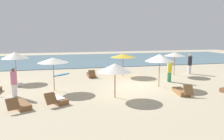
# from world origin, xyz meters

# --- Properties ---
(ground_plane) EXTENTS (60.00, 60.00, 0.00)m
(ground_plane) POSITION_xyz_m (0.00, 0.00, 0.00)
(ground_plane) COLOR #BCAD8E
(ocean_water) EXTENTS (48.00, 16.00, 0.06)m
(ocean_water) POSITION_xyz_m (0.00, 17.00, 0.03)
(ocean_water) COLOR slate
(ocean_water) RESTS_ON ground_plane
(umbrella_1) EXTENTS (2.04, 2.04, 2.06)m
(umbrella_1) POSITION_xyz_m (-2.38, -2.47, 1.81)
(umbrella_1) COLOR brown
(umbrella_1) RESTS_ON ground_plane
(umbrella_2) EXTENTS (2.23, 2.23, 1.98)m
(umbrella_2) POSITION_xyz_m (-0.02, 4.05, 1.83)
(umbrella_2) COLOR brown
(umbrella_2) RESTS_ON ground_plane
(umbrella_3) EXTENTS (1.88, 1.88, 2.10)m
(umbrella_3) POSITION_xyz_m (4.57, 3.18, 1.93)
(umbrella_3) COLOR olive
(umbrella_3) RESTS_ON ground_plane
(umbrella_4) EXTENTS (2.03, 2.03, 2.34)m
(umbrella_4) POSITION_xyz_m (-8.92, 3.74, 2.08)
(umbrella_4) COLOR olive
(umbrella_4) RESTS_ON ground_plane
(umbrella_6) EXTENTS (2.01, 2.01, 2.21)m
(umbrella_6) POSITION_xyz_m (-5.95, 0.14, 2.04)
(umbrella_6) COLOR brown
(umbrella_6) RESTS_ON ground_plane
(umbrella_7) EXTENTS (2.01, 2.01, 2.34)m
(umbrella_7) POSITION_xyz_m (1.34, -0.54, 2.09)
(umbrella_7) COLOR olive
(umbrella_7) RESTS_ON ground_plane
(lounger_0) EXTENTS (1.25, 1.79, 0.67)m
(lounger_0) POSITION_xyz_m (-7.55, -3.20, 0.17)
(lounger_0) COLOR brown
(lounger_0) RESTS_ON ground_plane
(lounger_1) EXTENTS (1.30, 1.75, 0.71)m
(lounger_1) POSITION_xyz_m (-5.76, -2.71, 0.18)
(lounger_1) COLOR brown
(lounger_1) RESTS_ON ground_plane
(lounger_4) EXTENTS (0.81, 1.72, 0.72)m
(lounger_4) POSITION_xyz_m (1.89, -2.69, 0.17)
(lounger_4) COLOR olive
(lounger_4) RESTS_ON ground_plane
(lounger_6) EXTENTS (0.63, 1.71, 0.67)m
(lounger_6) POSITION_xyz_m (-2.88, 4.24, 0.18)
(lounger_6) COLOR brown
(lounger_6) RESTS_ON ground_plane
(person_0) EXTENTS (0.51, 0.51, 1.87)m
(person_0) POSITION_xyz_m (6.39, 3.59, 0.94)
(person_0) COLOR white
(person_0) RESTS_ON ground_plane
(person_1) EXTENTS (0.49, 0.49, 1.76)m
(person_1) POSITION_xyz_m (-8.25, -0.88, 0.89)
(person_1) COLOR white
(person_1) RESTS_ON ground_plane
(person_2) EXTENTS (0.51, 0.51, 1.73)m
(person_2) POSITION_xyz_m (2.84, 0.78, 0.87)
(person_2) COLOR #338C59
(person_2) RESTS_ON ground_plane
(dog) EXTENTS (0.61, 0.51, 0.30)m
(dog) POSITION_xyz_m (-8.40, 1.71, 0.16)
(dog) COLOR silver
(dog) RESTS_ON ground_plane
(surfboard) EXTENTS (1.78, 1.65, 0.07)m
(surfboard) POSITION_xyz_m (-5.42, 5.72, 0.04)
(surfboard) COLOR #338CCC
(surfboard) RESTS_ON ground_plane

